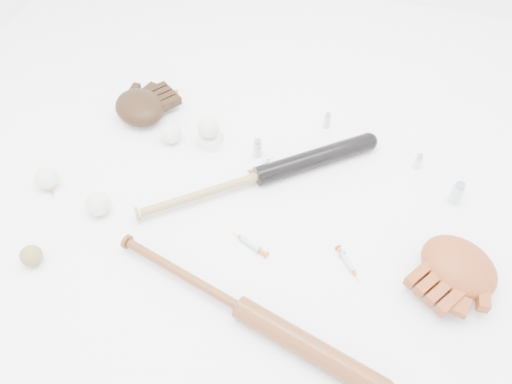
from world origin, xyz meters
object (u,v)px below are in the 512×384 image
(glove_dark, at_px, (140,107))
(pedestal, at_px, (210,140))
(bat_dark, at_px, (259,176))
(bat_wood, at_px, (241,308))

(glove_dark, xyz_separation_m, pedestal, (0.32, -0.06, -0.03))
(bat_dark, relative_size, bat_wood, 1.02)
(bat_dark, xyz_separation_m, bat_wood, (0.10, -0.50, -0.00))
(bat_dark, xyz_separation_m, glove_dark, (-0.56, 0.19, 0.01))
(glove_dark, bearing_deg, bat_wood, -11.64)
(pedestal, bearing_deg, bat_dark, -28.29)
(glove_dark, bearing_deg, pedestal, 23.33)
(glove_dark, height_order, pedestal, glove_dark)
(bat_dark, bearing_deg, glove_dark, 120.48)
(bat_dark, distance_m, glove_dark, 0.60)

